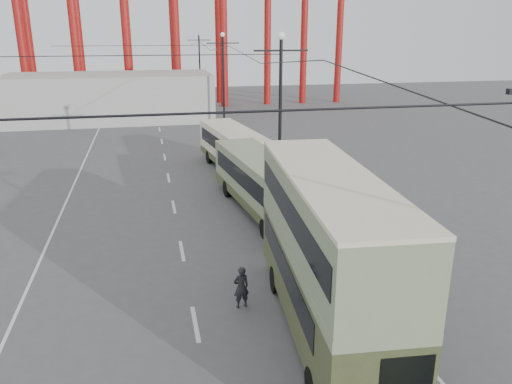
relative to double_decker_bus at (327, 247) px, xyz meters
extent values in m
cube|color=silver|center=(-4.04, 16.28, -2.97)|extent=(0.15, 82.00, 0.01)
cube|color=silver|center=(2.36, 17.28, -2.97)|extent=(0.12, 120.00, 0.01)
cube|color=silver|center=(-10.04, 17.28, -2.97)|extent=(0.12, 120.00, 0.01)
cylinder|color=black|center=(2.56, 15.28, 1.52)|extent=(0.20, 0.20, 9.00)
cylinder|color=black|center=(2.56, 15.28, -2.73)|extent=(0.44, 0.44, 0.50)
cube|color=black|center=(2.56, 15.28, 5.32)|extent=(3.20, 0.10, 0.10)
sphere|color=white|center=(2.56, 15.28, 6.12)|extent=(0.44, 0.44, 0.44)
cylinder|color=black|center=(2.56, 37.28, 1.52)|extent=(0.20, 0.20, 9.00)
cylinder|color=black|center=(2.56, 37.28, -2.73)|extent=(0.44, 0.44, 0.50)
cube|color=black|center=(2.56, 37.28, 5.32)|extent=(3.20, 0.10, 0.10)
sphere|color=white|center=(2.56, 37.28, 6.12)|extent=(0.44, 0.44, 0.44)
cylinder|color=black|center=(2.56, 59.28, 1.52)|extent=(0.20, 0.20, 9.00)
cylinder|color=black|center=(2.56, 59.28, -2.73)|extent=(0.44, 0.44, 0.50)
cube|color=black|center=(2.56, 59.28, 5.32)|extent=(3.20, 0.10, 0.10)
sphere|color=white|center=(2.56, 59.28, 6.12)|extent=(0.44, 0.44, 0.44)
cylinder|color=maroon|center=(15.96, 53.28, 8.02)|extent=(0.90, 0.90, 22.00)
cylinder|color=maroon|center=(20.96, 53.28, 4.02)|extent=(0.90, 0.90, 14.00)
cube|color=#A7A8A2|center=(-9.04, 44.28, -0.48)|extent=(22.00, 10.00, 5.00)
cube|color=#384022|center=(0.00, 0.00, -1.34)|extent=(3.28, 10.06, 2.18)
cube|color=black|center=(0.00, 0.00, -0.90)|extent=(3.15, 8.09, 0.89)
cube|color=gray|center=(0.00, 0.00, -0.11)|extent=(3.30, 10.06, 0.30)
cube|color=gray|center=(0.00, 0.00, 1.13)|extent=(3.28, 10.06, 2.18)
cube|color=black|center=(0.00, 0.00, 1.23)|extent=(3.27, 9.47, 0.84)
cube|color=beige|center=(0.00, 0.00, 2.28)|extent=(3.30, 10.06, 0.12)
cylinder|color=black|center=(-0.89, 2.85, -2.48)|extent=(0.36, 1.01, 0.99)
cylinder|color=black|center=(1.34, 2.67, -2.48)|extent=(0.36, 1.01, 0.99)
cylinder|color=black|center=(0.86, -3.25, -2.48)|extent=(0.36, 1.01, 0.99)
cube|color=gray|center=(0.60, 11.49, -1.30)|extent=(3.55, 10.74, 2.30)
cube|color=black|center=(0.60, 11.49, -0.92)|extent=(3.46, 9.61, 0.91)
cube|color=#384022|center=(0.60, 11.49, -2.21)|extent=(3.58, 10.75, 0.48)
cube|color=gray|center=(0.60, 11.49, -0.07)|extent=(3.57, 10.75, 0.15)
cylinder|color=black|center=(-0.81, 14.32, -2.50)|extent=(0.37, 0.98, 0.96)
cylinder|color=black|center=(1.34, 14.56, -2.50)|extent=(0.37, 0.98, 0.96)
cylinder|color=black|center=(-0.11, 8.04, -2.50)|extent=(0.37, 0.98, 0.96)
cylinder|color=black|center=(2.04, 8.28, -2.50)|extent=(0.37, 0.98, 0.96)
cube|color=beige|center=(0.53, 20.16, -1.32)|extent=(3.55, 9.68, 2.27)
cube|color=black|center=(0.53, 20.16, -0.94)|extent=(3.45, 8.56, 0.90)
cube|color=#384022|center=(0.53, 20.16, -2.22)|extent=(3.58, 9.68, 0.47)
cube|color=beige|center=(0.53, 20.16, -0.11)|extent=(3.57, 9.68, 0.15)
cylinder|color=black|center=(-0.84, 22.46, -2.50)|extent=(0.38, 0.97, 0.95)
cylinder|color=black|center=(1.28, 22.74, -2.50)|extent=(0.38, 0.97, 0.95)
cylinder|color=black|center=(-0.17, 17.21, -2.50)|extent=(0.38, 0.97, 0.95)
cylinder|color=black|center=(1.95, 17.48, -2.50)|extent=(0.38, 0.97, 0.95)
imported|color=black|center=(-2.34, 2.03, -2.20)|extent=(0.63, 0.47, 1.55)
camera|label=1|loc=(-5.16, -13.32, 6.29)|focal=35.00mm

